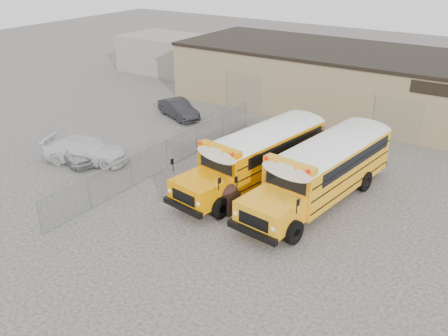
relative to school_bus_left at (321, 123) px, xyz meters
The scene contains 10 objects.
ground 10.88m from the school_bus_left, 92.07° to the right, with size 120.00×120.00×0.00m, color #312F2D.
warehouse 9.30m from the school_bus_left, 92.40° to the left, with size 30.20×10.20×4.67m.
chainlink_fence 10.06m from the school_bus_left, 129.59° to the right, with size 0.07×18.07×1.81m.
distant_building_left 25.07m from the school_bus_left, 153.27° to the left, with size 8.00×6.00×3.60m, color gray.
school_bus_left is the anchor object (origin of this frame).
school_bus_right 3.71m from the school_bus_left, ahead, with size 4.03×11.27×3.22m.
tarp_bundle 10.14m from the school_bus_left, 93.24° to the right, with size 1.14×1.14×1.56m.
car_silver 15.66m from the school_bus_left, 139.11° to the right, with size 1.57×3.91×1.33m, color #B2B1B6.
car_white 14.78m from the school_bus_left, 138.75° to the right, with size 2.13×5.25×1.52m, color silver.
car_dark 11.67m from the school_bus_left, behind, with size 1.46×4.20×1.38m, color black.
Camera 1 is at (11.86, -17.67, 12.35)m, focal length 40.00 mm.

